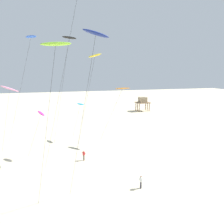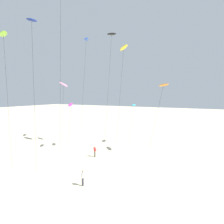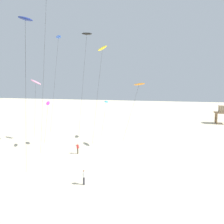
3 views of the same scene
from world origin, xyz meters
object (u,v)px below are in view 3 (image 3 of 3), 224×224
kite_magenta (48,104)px  stilt_house (224,111)px  kite_black (87,35)px  kite_flyer_middle (84,177)px  kite_pink (36,82)px  kite_yellow (102,49)px  kite_orange (139,85)px  kite_flyer_nearest (78,148)px  kite_cyan (106,102)px  kite_blue (58,38)px  kite_navy (25,20)px

kite_magenta → stilt_house: bearing=46.8°
kite_black → kite_flyer_middle: bearing=-69.0°
stilt_house → kite_pink: bearing=-140.1°
kite_yellow → kite_flyer_middle: kite_yellow is taller
kite_pink → kite_magenta: bearing=-37.3°
kite_orange → kite_flyer_nearest: (-8.61, -6.19, -10.04)m
kite_yellow → kite_cyan: kite_yellow is taller
kite_cyan → kite_flyer_nearest: size_ratio=4.60×
kite_yellow → kite_flyer_nearest: kite_yellow is taller
kite_magenta → kite_pink: bearing=142.7°
kite_yellow → kite_blue: bearing=158.1°
kite_blue → kite_flyer_nearest: bearing=-47.3°
kite_navy → stilt_house: bearing=60.6°
kite_flyer_middle → kite_flyer_nearest: bearing=118.2°
kite_orange → kite_yellow: size_ratio=0.66×
kite_pink → kite_flyer_middle: size_ratio=7.27×
kite_pink → kite_black: size_ratio=0.60×
kite_magenta → kite_yellow: size_ratio=0.47×
kite_flyer_middle → kite_black: bearing=111.0°
kite_pink → kite_orange: (19.62, 0.76, -0.47)m
kite_orange → kite_yellow: kite_yellow is taller
kite_cyan → stilt_house: kite_cyan is taller
kite_flyer_middle → kite_orange: bearing=79.1°
kite_orange → stilt_house: (18.83, 31.42, -7.22)m
kite_yellow → kite_navy: bearing=-101.2°
kite_pink → kite_black: (9.95, 1.39, 8.30)m
kite_navy → kite_pink: bearing=122.6°
kite_cyan → kite_flyer_middle: 22.87m
kite_pink → kite_magenta: size_ratio=1.48×
kite_flyer_nearest → kite_blue: bearing=132.7°
kite_flyer_nearest → stilt_house: size_ratio=0.32×
kite_pink → kite_flyer_nearest: size_ratio=7.27×
kite_black → kite_flyer_middle: 26.18m
kite_navy → kite_cyan: bearing=86.5°
kite_navy → kite_orange: (8.82, 17.67, -6.56)m
kite_navy → kite_cyan: 24.90m
kite_navy → kite_orange: bearing=63.5°
kite_black → kite_cyan: kite_black is taller
kite_navy → kite_pink: 20.97m
kite_magenta → kite_blue: size_ratio=0.40×
kite_flyer_nearest → kite_flyer_middle: 11.57m
kite_navy → kite_cyan: size_ratio=2.37×
kite_black → stilt_house: size_ratio=3.97×
kite_navy → kite_pink: size_ratio=1.50×
kite_orange → kite_blue: bearing=173.3°
kite_cyan → kite_flyer_nearest: 13.12m
kite_orange → kite_yellow: (-5.76, -2.27, 5.75)m
kite_magenta → kite_orange: bearing=16.5°
kite_yellow → kite_orange: bearing=21.5°
kite_orange → kite_flyer_nearest: kite_orange is taller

